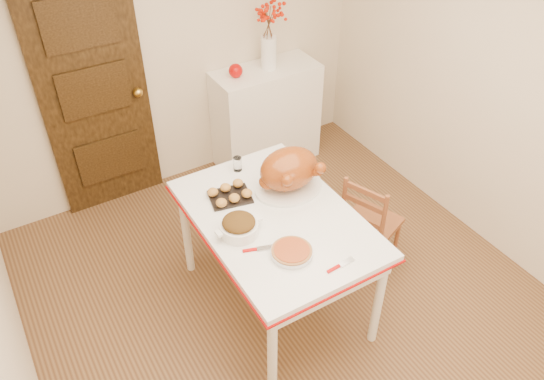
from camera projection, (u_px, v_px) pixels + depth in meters
floor at (299, 312)px, 3.91m from camera, size 3.50×4.00×0.00m
wall_back at (172, 50)px, 4.46m from camera, size 3.50×0.00×2.50m
wall_right at (511, 99)px, 3.82m from camera, size 0.00×4.00×2.50m
door_back at (95, 96)px, 4.30m from camera, size 0.85×0.06×2.06m
sideboard at (266, 116)px, 5.10m from camera, size 0.97×0.43×0.97m
kitchen_table at (276, 261)px, 3.73m from camera, size 0.96×1.40×0.84m
chair_oak at (371, 221)px, 4.04m from camera, size 0.49×0.49×0.86m
berry_vase at (269, 36)px, 4.61m from camera, size 0.32×0.32×0.61m
apple at (236, 71)px, 4.63m from camera, size 0.12×0.12×0.12m
turkey_platter at (289, 171)px, 3.59m from camera, size 0.57×0.50×0.30m
pumpkin_pie at (292, 251)px, 3.18m from camera, size 0.32×0.32×0.05m
stuffing_dish at (239, 226)px, 3.30m from camera, size 0.37×0.33×0.12m
rolls_tray at (230, 194)px, 3.58m from camera, size 0.31×0.26×0.07m
pie_server at (340, 265)px, 3.12m from camera, size 0.20×0.07×0.01m
carving_knife at (262, 248)px, 3.23m from camera, size 0.25×0.13×0.01m
drinking_glass at (237, 164)px, 3.81m from camera, size 0.08×0.08×0.11m
shaker_pair at (282, 155)px, 3.91m from camera, size 0.10×0.05×0.09m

